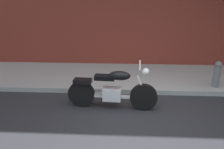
# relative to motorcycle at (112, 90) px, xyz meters

# --- Properties ---
(ground_plane) EXTENTS (60.00, 60.00, 0.00)m
(ground_plane) POSITION_rel_motorcycle_xyz_m (0.58, -0.60, -0.47)
(ground_plane) COLOR #28282D
(sidewalk) EXTENTS (22.03, 2.48, 0.14)m
(sidewalk) POSITION_rel_motorcycle_xyz_m (0.58, 2.03, -0.40)
(sidewalk) COLOR #A1A1A1
(sidewalk) RESTS_ON ground
(motorcycle) EXTENTS (2.21, 0.70, 1.16)m
(motorcycle) POSITION_rel_motorcycle_xyz_m (0.00, 0.00, 0.00)
(motorcycle) COLOR black
(motorcycle) RESTS_ON ground
(fire_hydrant) EXTENTS (0.20, 0.20, 0.91)m
(fire_hydrant) POSITION_rel_motorcycle_xyz_m (2.96, 1.18, -0.01)
(fire_hydrant) COLOR slate
(fire_hydrant) RESTS_ON ground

